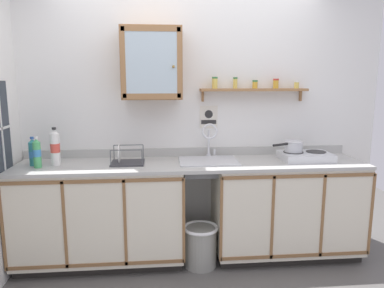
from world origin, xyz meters
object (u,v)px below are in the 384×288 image
bottle_soda_green_1 (37,153)px  warning_sign (209,117)px  trash_bin (200,245)px  wall_cabinet (152,64)px  dish_rack (126,161)px  sink (208,163)px  bottle_opaque_white_2 (55,148)px  bottle_detergent_teal_0 (33,153)px  saucepan (293,146)px  hot_plate_stove (305,156)px

bottle_soda_green_1 → warning_sign: bearing=13.7°
trash_bin → wall_cabinet: bearing=142.3°
bottle_soda_green_1 → wall_cabinet: bearing=13.3°
wall_cabinet → warning_sign: wall_cabinet is taller
warning_sign → dish_rack: bearing=-159.8°
sink → bottle_opaque_white_2: bearing=-178.5°
bottle_detergent_teal_0 → warning_sign: 1.62m
saucepan → bottle_opaque_white_2: bottle_opaque_white_2 is taller
wall_cabinet → trash_bin: wall_cabinet is taller
bottle_soda_green_1 → bottle_detergent_teal_0: bearing=126.6°
saucepan → dish_rack: bearing=-179.6°
sink → bottle_detergent_teal_0: (-1.54, -0.03, 0.13)m
bottle_detergent_teal_0 → wall_cabinet: wall_cabinet is taller
hot_plate_stove → wall_cabinet: bearing=173.6°
warning_sign → bottle_opaque_white_2: bearing=-168.0°
saucepan → hot_plate_stove: bearing=-11.2°
hot_plate_stove → warning_sign: 0.98m
sink → bottle_detergent_teal_0: sink is taller
saucepan → bottle_opaque_white_2: (-2.14, -0.02, 0.03)m
bottle_opaque_white_2 → wall_cabinet: 1.12m
bottle_soda_green_1 → trash_bin: bearing=-3.6°
bottle_detergent_teal_0 → bottle_soda_green_1: 0.10m
saucepan → wall_cabinet: wall_cabinet is taller
dish_rack → wall_cabinet: size_ratio=0.46×
hot_plate_stove → bottle_soda_green_1: 2.39m
sink → saucepan: (0.79, -0.02, 0.15)m
hot_plate_stove → bottle_detergent_teal_0: (-2.45, 0.01, 0.08)m
bottle_soda_green_1 → dish_rack: size_ratio=0.92×
bottle_opaque_white_2 → wall_cabinet: (0.85, 0.15, 0.72)m
sink → trash_bin: 0.74m
sink → warning_sign: size_ratio=2.45×
sink → hot_plate_stove: sink is taller
bottle_opaque_white_2 → wall_cabinet: bearing=10.3°
saucepan → trash_bin: 1.25m
bottle_detergent_teal_0 → dish_rack: bottle_detergent_teal_0 is taller
bottle_detergent_teal_0 → warning_sign: warning_sign is taller
dish_rack → warning_sign: warning_sign is taller
bottle_opaque_white_2 → bottle_detergent_teal_0: bearing=178.3°
hot_plate_stove → bottle_opaque_white_2: size_ratio=1.36×
sink → warning_sign: (0.04, 0.26, 0.40)m
bottle_opaque_white_2 → warning_sign: 1.43m
trash_bin → bottle_soda_green_1: bearing=176.4°
saucepan → bottle_opaque_white_2: bearing=-179.5°
bottle_detergent_teal_0 → trash_bin: size_ratio=0.67×
bottle_opaque_white_2 → wall_cabinet: wall_cabinet is taller
sink → bottle_opaque_white_2: size_ratio=1.59×
hot_plate_stove → dish_rack: size_ratio=1.57×
bottle_opaque_white_2 → dish_rack: bearing=0.7°
bottle_opaque_white_2 → warning_sign: size_ratio=1.54×
dish_rack → saucepan: bearing=0.4°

